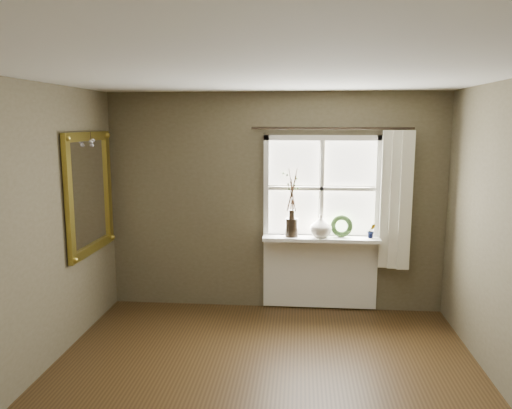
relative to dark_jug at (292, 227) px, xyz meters
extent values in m
plane|color=#382511|center=(-0.21, -2.12, -1.03)|extent=(4.50, 4.50, 0.00)
plane|color=silver|center=(-0.21, -2.12, 1.57)|extent=(4.50, 4.50, 0.00)
cube|color=brown|center=(-0.21, 0.18, 0.27)|extent=(4.00, 0.10, 2.60)
cube|color=brown|center=(-2.26, -2.12, 0.27)|extent=(0.10, 4.50, 2.60)
cube|color=white|center=(0.34, 0.10, -0.14)|extent=(1.36, 0.06, 0.06)
cube|color=white|center=(0.34, 0.10, 1.04)|extent=(1.36, 0.06, 0.06)
cube|color=white|center=(-0.31, 0.10, 0.45)|extent=(0.06, 0.06, 1.24)
cube|color=white|center=(0.99, 0.10, 0.45)|extent=(0.06, 0.06, 1.24)
cube|color=white|center=(0.34, 0.10, 0.45)|extent=(1.24, 0.05, 0.04)
cube|color=white|center=(0.34, 0.10, 0.45)|extent=(0.04, 0.05, 1.12)
cube|color=white|center=(0.02, 0.12, 0.75)|extent=(0.59, 0.01, 0.53)
cube|color=white|center=(0.67, 0.12, 0.75)|extent=(0.59, 0.01, 0.53)
cube|color=white|center=(0.02, 0.12, 0.16)|extent=(0.59, 0.01, 0.53)
cube|color=white|center=(0.67, 0.12, 0.16)|extent=(0.59, 0.01, 0.53)
cube|color=white|center=(0.34, 0.00, -0.13)|extent=(1.36, 0.26, 0.04)
cube|color=white|center=(0.34, 0.11, -0.57)|extent=(1.36, 0.04, 0.88)
cylinder|color=black|center=(0.00, 0.00, 0.00)|extent=(0.19, 0.19, 0.22)
imported|color=beige|center=(0.34, 0.00, 0.02)|extent=(0.31, 0.31, 0.27)
torus|color=#304B21|center=(0.58, 0.04, -0.01)|extent=(0.28, 0.16, 0.27)
imported|color=#304B21|center=(-0.03, 0.00, -0.03)|extent=(0.09, 0.07, 0.15)
imported|color=#304B21|center=(0.92, 0.00, -0.02)|extent=(0.11, 0.09, 0.17)
cube|color=silver|center=(1.18, 0.01, 0.34)|extent=(0.36, 0.12, 1.59)
cylinder|color=black|center=(0.44, 0.05, 1.15)|extent=(1.84, 0.03, 0.03)
cube|color=white|center=(-2.18, -0.60, 0.46)|extent=(0.02, 0.91, 1.12)
cube|color=olive|center=(-2.17, -0.60, 1.07)|extent=(0.05, 1.10, 0.09)
cube|color=olive|center=(-2.17, -0.60, -0.14)|extent=(0.05, 1.10, 0.09)
cube|color=olive|center=(-2.17, -1.10, 0.46)|extent=(0.05, 0.09, 1.12)
cube|color=olive|center=(-2.17, -0.09, 0.46)|extent=(0.05, 0.09, 1.12)
sphere|color=silver|center=(-2.12, -0.63, 1.02)|extent=(0.04, 0.04, 0.04)
sphere|color=silver|center=(-2.12, -0.60, 0.98)|extent=(0.04, 0.04, 0.04)
sphere|color=silver|center=(-2.12, -0.57, 1.03)|extent=(0.04, 0.04, 0.04)
camera|label=1|loc=(0.09, -5.74, 1.22)|focal=35.00mm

